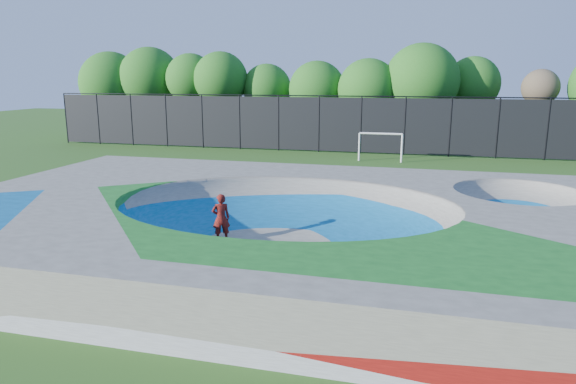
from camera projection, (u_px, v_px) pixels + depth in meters
The scene contains 7 objects.
ground at pixel (284, 246), 16.55m from camera, with size 120.00×120.00×0.00m, color #275116.
skate_deck at pixel (284, 224), 16.38m from camera, with size 22.00×14.00×1.50m, color gray.
skater at pixel (221, 218), 16.82m from camera, with size 0.59×0.39×1.62m, color #B61C0E.
skateboard at pixel (222, 241), 16.99m from camera, with size 0.78×0.22×0.05m, color black.
soccer_goal at pixel (381, 142), 32.67m from camera, with size 2.81×0.12×1.85m.
fence at pixel (361, 124), 35.91m from camera, with size 48.09×0.09×4.04m.
treeline at pixel (340, 84), 40.55m from camera, with size 51.98×7.30×7.90m.
Camera 1 is at (4.07, -15.22, 5.36)m, focal length 32.00 mm.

